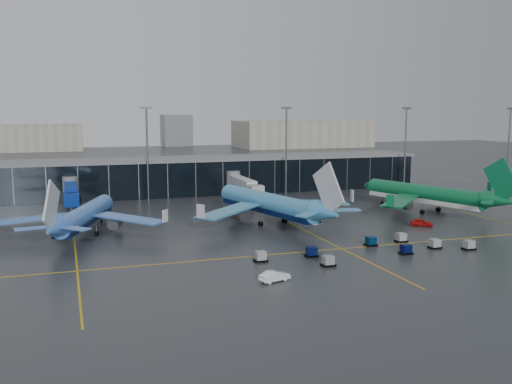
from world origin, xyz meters
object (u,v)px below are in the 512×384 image
object	(u,v)px
baggage_carts	(375,248)
service_van_red	(421,222)
airliner_klm_near	(267,191)
airliner_arkefly	(85,203)
airliner_aer_lingus	(424,184)
service_van_white	(275,276)
mobile_airstair	(313,220)

from	to	relation	value
baggage_carts	service_van_red	distance (m)	27.25
airliner_klm_near	service_van_red	bearing A→B (deg)	-38.93
airliner_arkefly	airliner_aer_lingus	bearing A→B (deg)	19.09
airliner_klm_near	baggage_carts	size ratio (longest dim) A/B	1.16
airliner_arkefly	airliner_klm_near	size ratio (longest dim) A/B	0.87
service_van_red	service_van_white	size ratio (longest dim) A/B	1.00
mobile_airstair	service_van_white	bearing A→B (deg)	-137.90
service_van_red	mobile_airstair	bearing A→B (deg)	99.20
service_van_red	baggage_carts	bearing A→B (deg)	164.41
mobile_airstair	service_van_red	bearing A→B (deg)	-42.76
airliner_arkefly	mobile_airstair	size ratio (longest dim) A/B	10.83
airliner_aer_lingus	baggage_carts	xyz separation A→B (m)	(-32.33, -32.54, -6.09)
airliner_klm_near	mobile_airstair	size ratio (longest dim) A/B	12.42
airliner_arkefly	airliner_aer_lingus	distance (m)	79.18
airliner_arkefly	airliner_aer_lingus	xyz separation A→B (m)	(79.18, 0.57, 0.71)
mobile_airstair	service_van_red	distance (m)	22.99
airliner_arkefly	service_van_red	xyz separation A→B (m)	(68.06, -14.86, -5.33)
airliner_klm_near	service_van_white	xyz separation A→B (m)	(-13.60, -41.22, -6.26)
airliner_arkefly	airliner_klm_near	world-z (taller)	airliner_klm_near
baggage_carts	service_van_red	size ratio (longest dim) A/B	8.34
airliner_klm_near	service_van_red	world-z (taller)	airliner_klm_near
airliner_arkefly	baggage_carts	world-z (taller)	airliner_arkefly
airliner_arkefly	mobile_airstair	world-z (taller)	airliner_arkefly
baggage_carts	airliner_arkefly	bearing A→B (deg)	145.69
airliner_klm_near	airliner_aer_lingus	xyz separation A→B (m)	(41.00, 1.43, -0.19)
airliner_arkefly	baggage_carts	bearing A→B (deg)	-15.64
airliner_aer_lingus	baggage_carts	bearing A→B (deg)	-151.93
airliner_arkefly	airliner_klm_near	xyz separation A→B (m)	(38.17, -0.86, 0.90)
airliner_arkefly	service_van_red	bearing A→B (deg)	6.36
mobile_airstair	airliner_arkefly	bearing A→B (deg)	157.94
mobile_airstair	service_van_white	world-z (taller)	mobile_airstair
service_van_white	mobile_airstair	bearing A→B (deg)	-47.98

